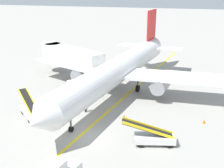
{
  "coord_description": "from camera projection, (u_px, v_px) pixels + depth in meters",
  "views": [
    {
      "loc": [
        8.35,
        -23.66,
        14.46
      ],
      "look_at": [
        0.22,
        8.64,
        2.5
      ],
      "focal_mm": 45.65,
      "sensor_mm": 36.0,
      "label": 1
    }
  ],
  "objects": [
    {
      "name": "baggage_tug_near_wing",
      "position": [
        71.0,
        89.0,
        38.31
      ],
      "size": [
        2.61,
        2.63,
        2.1
      ],
      "color": "silver",
      "rests_on": "ground"
    },
    {
      "name": "safety_cone_nose_right",
      "position": [
        51.0,
        96.0,
        37.81
      ],
      "size": [
        0.36,
        0.36,
        0.44
      ],
      "primitive_type": "cone",
      "color": "orange",
      "rests_on": "ground"
    },
    {
      "name": "ground_plane",
      "position": [
        89.0,
        136.0,
        28.4
      ],
      "size": [
        300.0,
        300.0,
        0.0
      ],
      "primitive_type": "plane",
      "color": "#9E9B93"
    },
    {
      "name": "safety_cone_tail_area",
      "position": [
        111.0,
        82.0,
        43.19
      ],
      "size": [
        0.36,
        0.36,
        0.44
      ],
      "primitive_type": "cone",
      "color": "orange",
      "rests_on": "ground"
    },
    {
      "name": "safety_cone_wingtip_left",
      "position": [
        124.0,
        117.0,
        31.95
      ],
      "size": [
        0.36,
        0.36,
        0.44
      ],
      "primitive_type": "cone",
      "color": "orange",
      "rests_on": "ground"
    },
    {
      "name": "airliner",
      "position": [
        119.0,
        69.0,
        38.29
      ],
      "size": [
        28.06,
        35.15,
        10.1
      ],
      "color": "white",
      "rests_on": "ground"
    },
    {
      "name": "belt_loader_aft_hold",
      "position": [
        153.0,
        137.0,
        26.7
      ],
      "size": [
        5.16,
        2.27,
        2.59
      ],
      "color": "silver",
      "rests_on": "ground"
    },
    {
      "name": "ground_crew_wing_walker",
      "position": [
        86.0,
        105.0,
        33.29
      ],
      "size": [
        0.36,
        0.24,
        1.7
      ],
      "color": "#26262D",
      "rests_on": "ground"
    },
    {
      "name": "jet_bridge",
      "position": [
        67.0,
        55.0,
        45.04
      ],
      "size": [
        12.34,
        8.66,
        4.85
      ],
      "color": "silver",
      "rests_on": "ground"
    },
    {
      "name": "taxi_line_yellow",
      "position": [
        104.0,
        115.0,
        32.91
      ],
      "size": [
        15.87,
        78.53,
        0.01
      ],
      "primitive_type": "cube",
      "rotation": [
        0.0,
        0.0,
        -0.2
      ],
      "color": "yellow",
      "rests_on": "ground"
    },
    {
      "name": "belt_loader_forward_hold",
      "position": [
        31.0,
        110.0,
        32.25
      ],
      "size": [
        4.49,
        4.34,
        2.59
      ],
      "color": "silver",
      "rests_on": "ground"
    },
    {
      "name": "safety_cone_nose_left",
      "position": [
        109.0,
        84.0,
        42.13
      ],
      "size": [
        0.36,
        0.36,
        0.44
      ],
      "primitive_type": "cone",
      "color": "orange",
      "rests_on": "ground"
    },
    {
      "name": "safety_cone_wingtip_right",
      "position": [
        204.0,
        121.0,
        30.85
      ],
      "size": [
        0.36,
        0.36,
        0.44
      ],
      "primitive_type": "cone",
      "color": "orange",
      "rests_on": "ground"
    },
    {
      "name": "ground_crew_marshaller",
      "position": [
        79.0,
        104.0,
        33.59
      ],
      "size": [
        0.36,
        0.24,
        1.7
      ],
      "color": "#26262D",
      "rests_on": "ground"
    }
  ]
}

